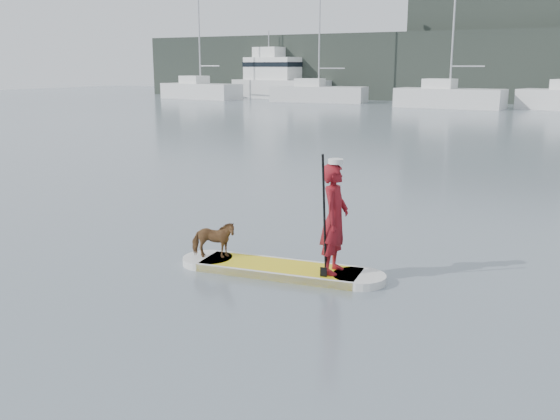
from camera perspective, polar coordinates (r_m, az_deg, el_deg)
The scene contains 10 objects.
paddleboard at distance 9.68m, azimuth -0.00°, elevation -5.43°, with size 3.27×1.18×0.12m.
paddler at distance 9.18m, azimuth 5.01°, elevation -0.81°, with size 0.60×0.39×1.63m, color maroon.
white_cap at distance 9.01m, azimuth 5.12°, elevation 4.46°, with size 0.22×0.22×0.07m, color silver.
dog at distance 10.01m, azimuth -6.13°, elevation -2.71°, with size 0.32×0.71×0.60m, color #56381D.
paddle at distance 8.99m, azimuth 4.06°, elevation -2.01°, with size 0.10×0.30×2.00m.
sailboat_a at distance 60.84m, azimuth -7.31°, elevation 10.85°, with size 8.65×3.81×12.14m.
sailboat_b at distance 55.07m, azimuth 3.48°, elevation 10.71°, with size 8.45×3.42×12.22m.
sailboat_c at distance 49.14m, azimuth 15.15°, elevation 9.99°, with size 8.04×2.98×11.40m.
motor_yacht_b at distance 61.68m, azimuth -0.25°, elevation 11.87°, with size 9.99×4.40×6.38m.
shore_building_west at distance 59.70m, azimuth 18.64°, elevation 13.76°, with size 14.00×4.00×9.00m, color black.
Camera 1 is at (1.55, -4.56, 3.14)m, focal length 40.00 mm.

